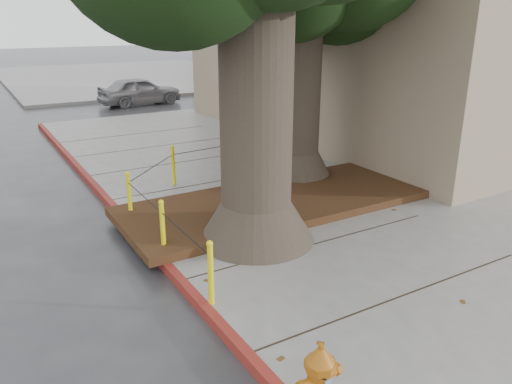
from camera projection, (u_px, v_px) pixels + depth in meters
ground at (375, 315)px, 6.83m from camera, size 140.00×140.00×0.00m
sidewalk_main at (491, 187)px, 11.72m from camera, size 16.00×26.00×0.15m
sidewalk_far at (132, 76)px, 34.04m from camera, size 16.00×20.00×0.15m
curb_red at (170, 271)px, 7.87m from camera, size 0.14×26.00×0.16m
planter_bed at (276, 202)px, 10.35m from camera, size 6.40×2.60×0.16m
building_side_white at (287, 7)px, 34.14m from camera, size 10.00×10.00×9.00m
bollard_ring at (188, 190)px, 9.74m from camera, size 3.79×5.39×0.95m
fire_hydrant at (320, 382)px, 4.77m from camera, size 0.44×0.39×0.84m
car_silver at (140, 91)px, 23.08m from camera, size 3.87×1.80×1.28m
car_red at (271, 82)px, 27.00m from camera, size 3.50×1.49×1.12m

